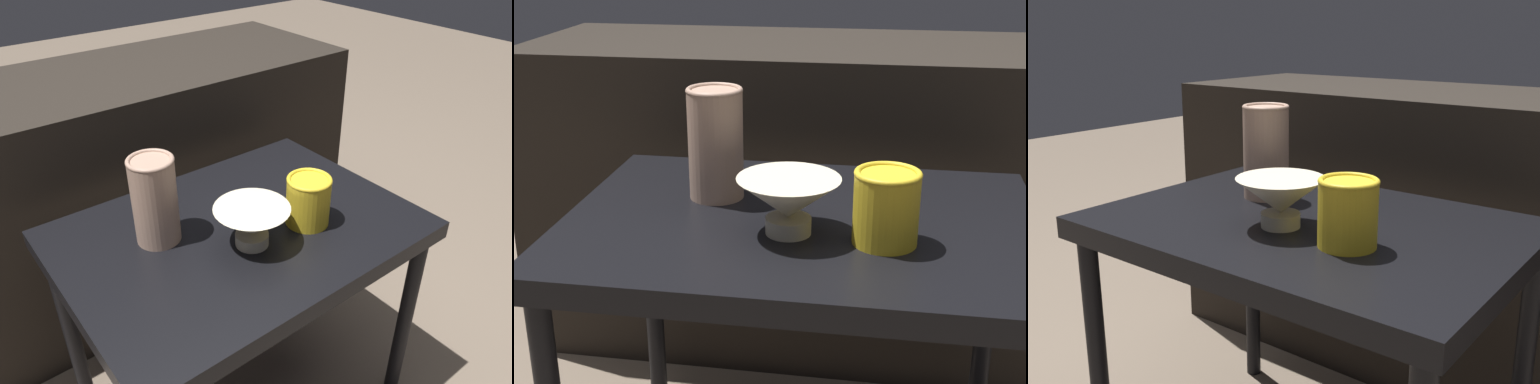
% 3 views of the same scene
% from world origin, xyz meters
% --- Properties ---
extents(table, '(0.74, 0.53, 0.55)m').
position_xyz_m(table, '(0.00, 0.00, 0.49)').
color(table, black).
rests_on(table, ground_plane).
extents(couch_backdrop, '(1.42, 0.50, 0.73)m').
position_xyz_m(couch_backdrop, '(0.00, 0.61, 0.36)').
color(couch_backdrop, black).
rests_on(couch_backdrop, ground_plane).
extents(bowl, '(0.15, 0.15, 0.09)m').
position_xyz_m(bowl, '(-0.01, -0.06, 0.60)').
color(bowl, beige).
rests_on(bowl, table).
extents(vase_textured_left, '(0.09, 0.09, 0.19)m').
position_xyz_m(vase_textured_left, '(-0.15, 0.07, 0.65)').
color(vase_textured_left, tan).
rests_on(vase_textured_left, table).
extents(vase_colorful_right, '(0.10, 0.10, 0.11)m').
position_xyz_m(vase_colorful_right, '(0.13, -0.08, 0.61)').
color(vase_colorful_right, gold).
rests_on(vase_colorful_right, table).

